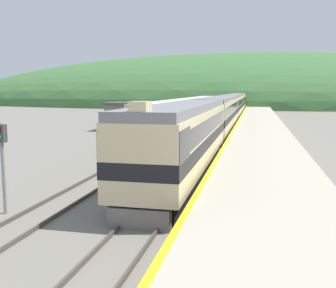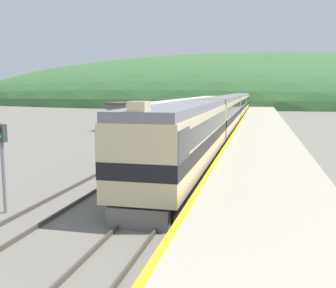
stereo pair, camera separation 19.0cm
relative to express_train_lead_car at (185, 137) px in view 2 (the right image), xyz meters
The scene contains 11 objects.
track_main 46.67m from the express_train_lead_car, 90.00° to the left, with size 1.52×180.00×0.16m.
track_siding 46.86m from the express_train_lead_car, 95.23° to the left, with size 1.52×180.00×0.16m.
platform 27.05m from the express_train_lead_car, 80.44° to the left, with size 5.54×140.00×1.01m.
distant_hills 123.82m from the express_train_lead_car, 90.00° to the left, with size 221.68×99.75×35.56m.
station_shed 26.68m from the express_train_lead_car, 112.38° to the left, with size 7.73×5.26×3.44m.
express_train_lead_car is the anchor object (origin of this frame).
carriage_second 21.92m from the express_train_lead_car, 90.00° to the left, with size 2.97×22.55×4.19m.
carriage_third 45.35m from the express_train_lead_car, 90.00° to the left, with size 2.97×22.55×4.19m.
carriage_fourth 68.79m from the express_train_lead_car, 90.00° to the left, with size 2.97×22.55×4.19m.
siding_train 28.73m from the express_train_lead_car, 98.53° to the left, with size 2.90×44.73×3.88m.
signal_post_siding 10.33m from the express_train_lead_car, 124.08° to the right, with size 0.36×0.42×3.65m.
Camera 2 is at (4.12, 1.39, 4.93)m, focal length 42.00 mm.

